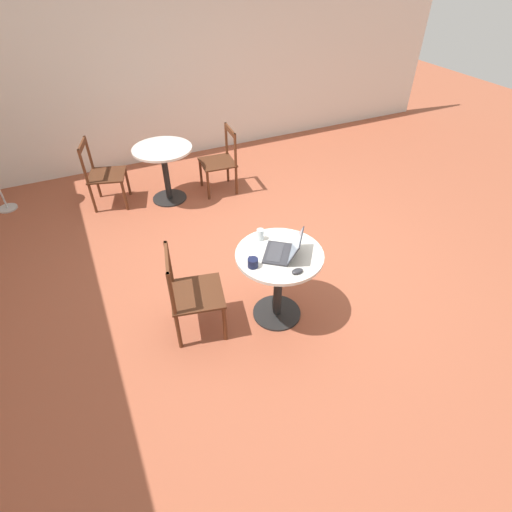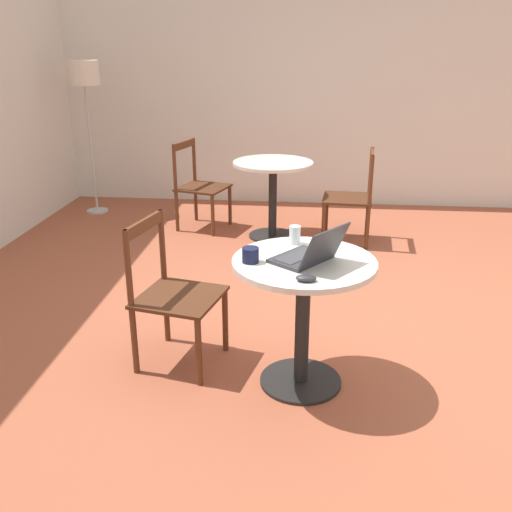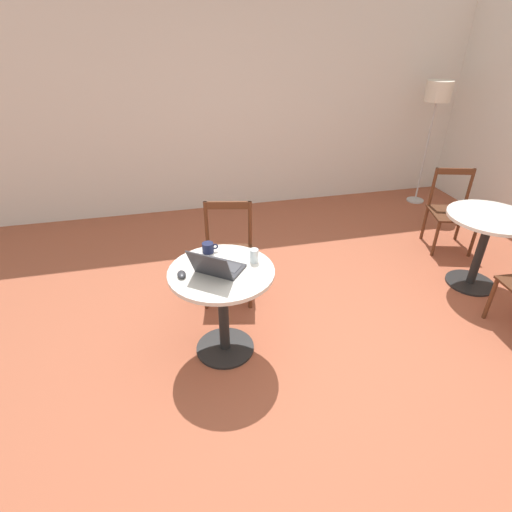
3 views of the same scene
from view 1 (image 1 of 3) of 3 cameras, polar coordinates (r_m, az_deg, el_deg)
name	(u,v)px [view 1 (image 1 of 3)]	position (r m, az deg, el deg)	size (l,w,h in m)	color
ground_plane	(277,264)	(4.47, 3.08, -1.19)	(16.00, 16.00, 0.00)	#9E5138
wall_side	(179,66)	(6.61, -11.01, 25.06)	(0.06, 9.40, 2.70)	silver
cafe_table_near	(279,271)	(3.55, 3.27, -2.09)	(0.77, 0.77, 0.75)	black
cafe_table_mid	(164,162)	(5.49, -12.99, 12.98)	(0.77, 0.77, 0.75)	black
chair_near_back	(192,293)	(3.54, -9.19, -5.31)	(0.54, 0.54, 0.88)	#562D19
chair_mid_front	(221,161)	(5.67, -5.09, 13.37)	(0.49, 0.49, 0.88)	#562D19
chair_mid_back	(103,174)	(5.66, -21.02, 10.84)	(0.57, 0.57, 0.88)	#562D19
laptop	(283,251)	(3.38, 3.93, 0.77)	(0.43, 0.43, 0.22)	#2D2D33
mouse	(297,271)	(3.24, 5.93, -2.17)	(0.06, 0.10, 0.03)	#2D2D33
mug	(253,263)	(3.26, -0.46, -0.95)	(0.12, 0.09, 0.08)	#141938
drinking_glass	(260,235)	(3.55, 0.62, 3.09)	(0.06, 0.06, 0.10)	silver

